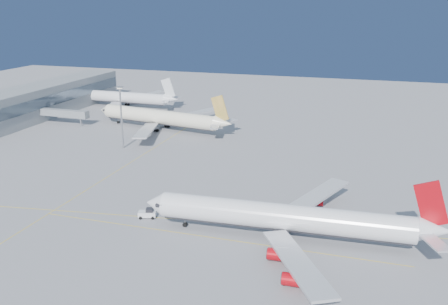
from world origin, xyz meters
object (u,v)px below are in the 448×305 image
Objects in this scene: airliner_virgin at (289,218)px; airliner_etihad at (162,117)px; pushback_tug at (148,213)px; light_mast at (121,112)px; airliner_third at (124,97)px.

airliner_etihad is at bearing 126.77° from airliner_virgin.
airliner_etihad reaches higher than pushback_tug.
light_mast is at bearing 140.10° from airliner_virgin.
airliner_etihad reaches higher than airliner_virgin.
airliner_virgin is 36.94m from pushback_tug.
light_mast is at bearing 107.46° from pushback_tug.
airliner_etihad reaches higher than airliner_third.
light_mast reaches higher than pushback_tug.
airliner_etihad is at bearing -43.77° from airliner_third.
airliner_virgin is at bearing -47.90° from airliner_third.
airliner_etihad is 1.09× the size of airliner_third.
airliner_etihad is 54.71m from airliner_third.
pushback_tug is 67.08m from light_mast.
airliner_third is at bearing 128.80° from airliner_virgin.
pushback_tug is at bearing 175.75° from airliner_virgin.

